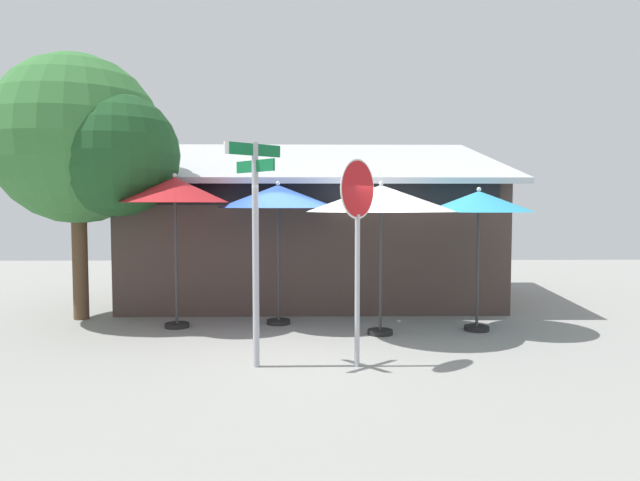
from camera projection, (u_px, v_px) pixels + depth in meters
The scene contains 9 objects.
ground_plane at pixel (325, 348), 9.00m from camera, with size 28.00×28.00×0.10m, color gray.
cafe_building at pixel (312, 236), 13.59m from camera, with size 8.49×5.34×3.94m.
street_sign_post at pixel (255, 231), 7.69m from camera, with size 0.70×0.66×3.08m.
stop_sign at pixel (358, 221), 7.69m from camera, with size 0.51×0.65×2.86m.
patio_umbrella_crimson_left at pixel (175, 191), 10.16m from camera, with size 1.93×1.93×2.80m.
patio_umbrella_royal_blue_center at pixel (278, 198), 10.48m from camera, with size 2.22×2.22×2.68m.
patio_umbrella_ivory_right at pixel (381, 199), 9.61m from camera, with size 2.56×2.56×2.64m.
patio_umbrella_teal_far_right at pixel (479, 203), 9.92m from camera, with size 1.90×1.90×2.55m.
shade_tree at pixel (87, 144), 10.78m from camera, with size 3.68×3.25×5.12m.
Camera 1 is at (-0.22, -8.88, 2.23)m, focal length 31.72 mm.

